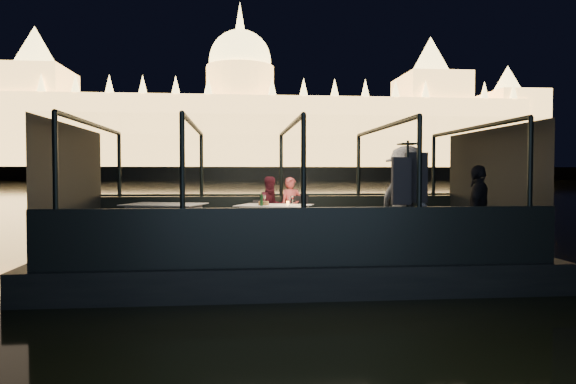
{
  "coord_description": "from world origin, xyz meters",
  "views": [
    {
      "loc": [
        -0.99,
        -9.67,
        1.91
      ],
      "look_at": [
        0.0,
        0.4,
        1.55
      ],
      "focal_mm": 32.0,
      "sensor_mm": 36.0,
      "label": 1
    }
  ],
  "objects": [
    {
      "name": "boat_deck",
      "position": [
        0.0,
        0.0,
        0.48
      ],
      "size": [
        8.0,
        4.0,
        0.04
      ],
      "primitive_type": "cube",
      "color": "black",
      "rests_on": "boat_hull"
    },
    {
      "name": "person_woman_coral",
      "position": [
        0.19,
        1.64,
        1.25
      ],
      "size": [
        0.53,
        0.4,
        1.33
      ],
      "primitive_type": "imported",
      "rotation": [
        0.0,
        0.0,
        0.18
      ],
      "color": "#D9504F",
      "rests_on": "boat_deck"
    },
    {
      "name": "passenger_dark",
      "position": [
        3.08,
        -1.33,
        1.35
      ],
      "size": [
        0.85,
        0.97,
        1.56
      ],
      "primitive_type": "imported",
      "rotation": [
        0.0,
        0.0,
        4.09
      ],
      "color": "black",
      "rests_on": "boat_deck"
    },
    {
      "name": "cabin_glass_starboard",
      "position": [
        0.0,
        -2.0,
        2.1
      ],
      "size": [
        8.0,
        0.02,
        1.4
      ],
      "primitive_type": null,
      "color": "#99B2B2",
      "rests_on": "gunwale_starboard"
    },
    {
      "name": "parliament_building",
      "position": [
        0.0,
        175.0,
        29.0
      ],
      "size": [
        220.0,
        32.0,
        60.0
      ],
      "primitive_type": null,
      "color": "#F2D18C",
      "rests_on": "embankment"
    },
    {
      "name": "canopy_ribs",
      "position": [
        0.0,
        0.0,
        1.65
      ],
      "size": [
        8.0,
        4.0,
        2.3
      ],
      "primitive_type": null,
      "color": "black",
      "rests_on": "boat_deck"
    },
    {
      "name": "gunwale_starboard",
      "position": [
        0.0,
        -2.0,
        0.95
      ],
      "size": [
        8.0,
        0.08,
        0.9
      ],
      "primitive_type": "cube",
      "color": "black",
      "rests_on": "boat_deck"
    },
    {
      "name": "coat_stand",
      "position": [
        1.72,
        -1.67,
        1.4
      ],
      "size": [
        0.58,
        0.49,
        1.94
      ],
      "primitive_type": null,
      "rotation": [
        0.0,
        0.0,
        -0.11
      ],
      "color": "black",
      "rests_on": "boat_deck"
    },
    {
      "name": "plate_near",
      "position": [
        0.37,
        0.57,
        1.27
      ],
      "size": [
        0.34,
        0.34,
        0.02
      ],
      "primitive_type": "cylinder",
      "rotation": [
        0.0,
        0.0,
        -0.38
      ],
      "color": "white",
      "rests_on": "dining_table_central"
    },
    {
      "name": "chair_port_right",
      "position": [
        0.37,
        1.41,
        0.95
      ],
      "size": [
        0.56,
        0.56,
        0.91
      ],
      "primitive_type": "cube",
      "rotation": [
        0.0,
        0.0,
        0.39
      ],
      "color": "black",
      "rests_on": "boat_deck"
    },
    {
      "name": "wine_glass_empty",
      "position": [
        0.05,
        0.56,
        1.36
      ],
      "size": [
        0.07,
        0.07,
        0.17
      ],
      "primitive_type": null,
      "rotation": [
        0.0,
        0.0,
        0.34
      ],
      "color": "white",
      "rests_on": "dining_table_central"
    },
    {
      "name": "chair_port_left",
      "position": [
        -0.47,
        1.41,
        0.95
      ],
      "size": [
        0.45,
        0.45,
        0.83
      ],
      "primitive_type": "cube",
      "rotation": [
        0.0,
        0.0,
        0.18
      ],
      "color": "black",
      "rests_on": "boat_deck"
    },
    {
      "name": "cabin_roof_glass",
      "position": [
        0.0,
        0.0,
        2.8
      ],
      "size": [
        8.0,
        4.0,
        0.02
      ],
      "primitive_type": null,
      "color": "#99B2B2",
      "rests_on": "boat_deck"
    },
    {
      "name": "plate_far",
      "position": [
        -0.44,
        0.91,
        1.27
      ],
      "size": [
        0.3,
        0.3,
        0.02
      ],
      "primitive_type": "cylinder",
      "rotation": [
        0.0,
        0.0,
        -0.16
      ],
      "color": "white",
      "rests_on": "dining_table_central"
    },
    {
      "name": "passenger_stripe",
      "position": [
        1.86,
        -1.23,
        1.35
      ],
      "size": [
        1.14,
        1.4,
        1.88
      ],
      "primitive_type": "imported",
      "rotation": [
        0.0,
        0.0,
        2.0
      ],
      "color": "silver",
      "rests_on": "boat_deck"
    },
    {
      "name": "boat_hull",
      "position": [
        0.0,
        0.0,
        0.0
      ],
      "size": [
        8.6,
        4.4,
        1.0
      ],
      "primitive_type": "cube",
      "color": "black",
      "rests_on": "river_water"
    },
    {
      "name": "wine_bottle",
      "position": [
        -0.51,
        0.59,
        1.42
      ],
      "size": [
        0.07,
        0.07,
        0.28
      ],
      "primitive_type": "cylinder",
      "rotation": [
        0.0,
        0.0,
        -0.14
      ],
      "color": "#153A1C",
      "rests_on": "dining_table_central"
    },
    {
      "name": "dining_table_aft",
      "position": [
        -2.48,
        1.0,
        0.89
      ],
      "size": [
        1.76,
        1.48,
        0.8
      ],
      "primitive_type": "cube",
      "rotation": [
        0.0,
        0.0,
        -0.29
      ],
      "color": "silver",
      "rests_on": "boat_deck"
    },
    {
      "name": "cabin_glass_port",
      "position": [
        0.0,
        2.0,
        2.1
      ],
      "size": [
        8.0,
        0.02,
        1.4
      ],
      "primitive_type": null,
      "color": "#99B2B2",
      "rests_on": "gunwale_port"
    },
    {
      "name": "wine_glass_white",
      "position": [
        -0.45,
        0.64,
        1.36
      ],
      "size": [
        0.08,
        0.08,
        0.21
      ],
      "primitive_type": null,
      "rotation": [
        0.0,
        0.0,
        -0.2
      ],
      "color": "silver",
      "rests_on": "dining_table_central"
    },
    {
      "name": "wine_glass_red",
      "position": [
        0.15,
        0.99,
        1.36
      ],
      "size": [
        0.06,
        0.06,
        0.18
      ],
      "primitive_type": null,
      "rotation": [
        0.0,
        0.0,
        -0.0
      ],
      "color": "silver",
      "rests_on": "dining_table_central"
    },
    {
      "name": "person_man_maroon",
      "position": [
        -0.25,
        1.64,
        1.25
      ],
      "size": [
        0.77,
        0.67,
        1.35
      ],
      "primitive_type": "imported",
      "rotation": [
        0.0,
        0.0,
        0.29
      ],
      "color": "#45131F",
      "rests_on": "boat_deck"
    },
    {
      "name": "gunwale_port",
      "position": [
        0.0,
        2.0,
        0.95
      ],
      "size": [
        8.0,
        0.08,
        0.9
      ],
      "primitive_type": "cube",
      "color": "black",
      "rests_on": "boat_deck"
    },
    {
      "name": "end_wall_aft",
      "position": [
        4.0,
        0.0,
        1.65
      ],
      "size": [
        0.02,
        4.0,
        2.3
      ],
      "primitive_type": null,
      "color": "black",
      "rests_on": "boat_deck"
    },
    {
      "name": "end_wall_fore",
      "position": [
        -4.0,
        0.0,
        1.65
      ],
      "size": [
        0.02,
        4.0,
        2.3
      ],
      "primitive_type": null,
      "color": "black",
      "rests_on": "boat_deck"
    },
    {
      "name": "dining_table_central",
      "position": [
        -0.23,
        0.92,
        0.89
      ],
      "size": [
        1.73,
        1.5,
        0.77
      ],
      "primitive_type": "cube",
      "rotation": [
        0.0,
        0.0,
        -0.37
      ],
      "color": "silver",
      "rests_on": "boat_deck"
    },
    {
      "name": "bread_basket",
      "position": [
        -0.46,
        0.81,
        1.31
      ],
      "size": [
        0.28,
        0.28,
        0.09
      ],
      "primitive_type": "cylinder",
      "rotation": [
        0.0,
        0.0,
        -0.43
      ],
      "color": "brown",
      "rests_on": "dining_table_central"
    },
    {
      "name": "embankment",
      "position": [
        0.0,
        210.0,
        1.0
      ],
      "size": [
        400.0,
        140.0,
        6.0
      ],
      "primitive_type": "cube",
      "color": "#423D33",
      "rests_on": "ground"
    },
    {
      "name": "amber_candle",
      "position": [
        0.04,
        0.85,
        1.31
      ],
      "size": [
        0.07,
        0.07,
        0.08
      ],
      "primitive_type": "cylinder",
      "rotation": [
        0.0,
        0.0,
        0.21
      ],
      "color": "#FFA93F",
      "rests_on": "dining_table_central"
    },
    {
      "name": "river_water",
      "position": [
        0.0,
        80.0,
        0.0
      ],
      "size": [
        500.0,
        500.0,
        0.0
      ],
      "primitive_type": "plane",
      "color": "black",
      "rests_on": "ground"
    }
  ]
}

